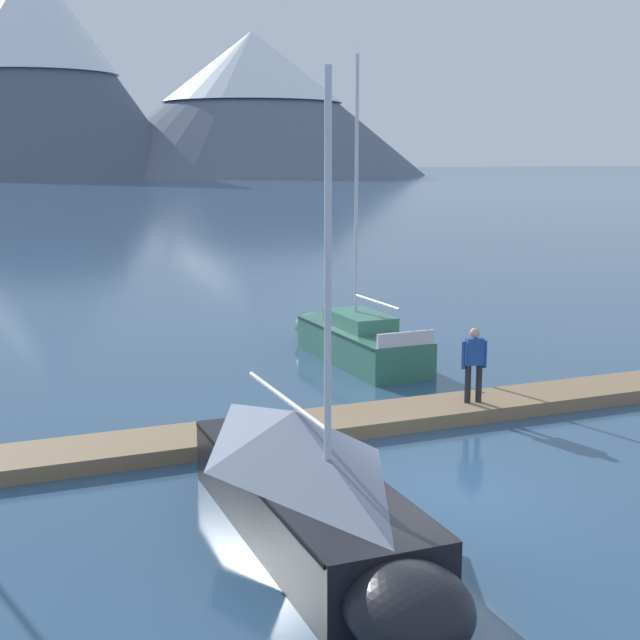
{
  "coord_description": "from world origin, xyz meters",
  "views": [
    {
      "loc": [
        -6.9,
        -13.01,
        5.76
      ],
      "look_at": [
        0.0,
        6.0,
        2.0
      ],
      "focal_mm": 50.34,
      "sensor_mm": 36.0,
      "label": 1
    }
  ],
  "objects": [
    {
      "name": "ground_plane",
      "position": [
        0.0,
        0.0,
        0.0
      ],
      "size": [
        700.0,
        700.0,
        0.0
      ],
      "primitive_type": "plane",
      "color": "#2D4C6B"
    },
    {
      "name": "mountain_central_massif",
      "position": [
        5.5,
        226.84,
        27.98
      ],
      "size": [
        72.85,
        72.85,
        52.59
      ],
      "color": "#4C566B",
      "rests_on": "ground"
    },
    {
      "name": "mountain_shoulder_ridge",
      "position": [
        61.09,
        228.21,
        20.18
      ],
      "size": [
        94.46,
        94.46,
        38.14
      ],
      "color": "slate",
      "rests_on": "ground"
    },
    {
      "name": "dock",
      "position": [
        0.0,
        4.0,
        0.14
      ],
      "size": [
        26.26,
        2.85,
        0.3
      ],
      "color": "#846B4C",
      "rests_on": "ground"
    },
    {
      "name": "sailboat_second_berth",
      "position": [
        -2.73,
        -1.13,
        0.89
      ],
      "size": [
        2.2,
        7.38,
        6.89
      ],
      "color": "black",
      "rests_on": "ground"
    },
    {
      "name": "sailboat_mid_dock_port",
      "position": [
        2.53,
        10.25,
        0.59
      ],
      "size": [
        2.12,
        6.64,
        8.4
      ],
      "color": "#336B56",
      "rests_on": "ground"
    },
    {
      "name": "person_on_dock",
      "position": [
        2.9,
        3.99,
        1.26
      ],
      "size": [
        0.58,
        0.27,
        1.69
      ],
      "color": "#232328",
      "rests_on": "dock"
    }
  ]
}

